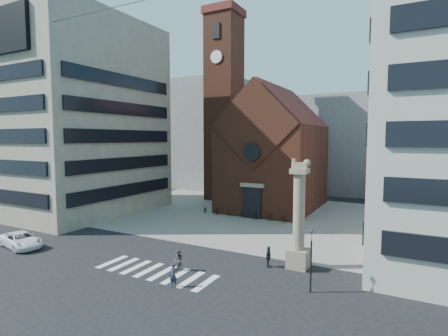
{
  "coord_description": "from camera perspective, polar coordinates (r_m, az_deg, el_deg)",
  "views": [
    {
      "loc": [
        17.5,
        -23.52,
        10.24
      ],
      "look_at": [
        0.66,
        8.0,
        7.19
      ],
      "focal_mm": 28.0,
      "sensor_mm": 36.0,
      "label": 1
    }
  ],
  "objects": [
    {
      "name": "bg_block_left",
      "position": [
        73.77,
        -2.46,
        5.47
      ],
      "size": [
        16.0,
        14.0,
        22.0
      ],
      "primitive_type": "cube",
      "color": "gray",
      "rests_on": "ground"
    },
    {
      "name": "building_left",
      "position": [
        53.42,
        -23.14,
        7.45
      ],
      "size": [
        18.0,
        20.0,
        26.0
      ],
      "primitive_type": "cube",
      "color": "tan",
      "rests_on": "ground"
    },
    {
      "name": "bg_block_right",
      "position": [
        65.7,
        32.2,
        5.67
      ],
      "size": [
        16.0,
        14.0,
        24.0
      ],
      "primitive_type": "cube",
      "color": "gray",
      "rests_on": "ground"
    },
    {
      "name": "scooter_0",
      "position": [
        48.23,
        -3.09,
        -6.77
      ],
      "size": [
        1.22,
        1.82,
        0.91
      ],
      "primitive_type": "imported",
      "rotation": [
        0.0,
        0.0,
        0.4
      ],
      "color": "black",
      "rests_on": "piazza"
    },
    {
      "name": "zebra_crossing",
      "position": [
        28.52,
        -11.13,
        -16.25
      ],
      "size": [
        10.2,
        3.2,
        0.01
      ],
      "primitive_type": null,
      "color": "white",
      "rests_on": "ground"
    },
    {
      "name": "scooter_2",
      "position": [
        46.45,
        0.87,
        -7.22
      ],
      "size": [
        1.22,
        1.82,
        0.91
      ],
      "primitive_type": "imported",
      "rotation": [
        0.0,
        0.0,
        0.4
      ],
      "color": "black",
      "rests_on": "piazza"
    },
    {
      "name": "pedestrian_1",
      "position": [
        28.08,
        -7.4,
        -14.76
      ],
      "size": [
        0.93,
        0.81,
        1.64
      ],
      "primitive_type": "imported",
      "rotation": [
        0.0,
        0.0,
        -0.27
      ],
      "color": "#4F453F",
      "rests_on": "ground"
    },
    {
      "name": "campanile",
      "position": [
        58.66,
        0.02,
        10.26
      ],
      "size": [
        5.5,
        5.5,
        31.2
      ],
      "color": "#5F2D1D",
      "rests_on": "ground"
    },
    {
      "name": "traffic_light",
      "position": [
        24.51,
        14.02,
        -14.2
      ],
      "size": [
        0.13,
        0.16,
        4.3
      ],
      "color": "black",
      "rests_on": "ground"
    },
    {
      "name": "bg_block_mid",
      "position": [
        69.49,
        18.62,
        3.6
      ],
      "size": [
        14.0,
        12.0,
        18.0
      ],
      "primitive_type": "cube",
      "color": "gray",
      "rests_on": "ground"
    },
    {
      "name": "ground",
      "position": [
        31.06,
        -8.33,
        -14.43
      ],
      "size": [
        120.0,
        120.0,
        0.0
      ],
      "primitive_type": "plane",
      "color": "black",
      "rests_on": "ground"
    },
    {
      "name": "pedestrian_0",
      "position": [
        25.38,
        -8.27,
        -16.97
      ],
      "size": [
        0.65,
        0.49,
        1.63
      ],
      "primitive_type": "imported",
      "rotation": [
        0.0,
        0.0,
        0.18
      ],
      "color": "#2E2B3C",
      "rests_on": "ground"
    },
    {
      "name": "pedestrian_2",
      "position": [
        28.85,
        7.26,
        -14.18
      ],
      "size": [
        0.44,
        0.99,
        1.68
      ],
      "primitive_type": "imported",
      "rotation": [
        0.0,
        0.0,
        1.6
      ],
      "color": "black",
      "rests_on": "ground"
    },
    {
      "name": "church",
      "position": [
        51.66,
        8.29,
        2.33
      ],
      "size": [
        12.0,
        16.65,
        18.0
      ],
      "color": "#5F2D1D",
      "rests_on": "ground"
    },
    {
      "name": "lion_column",
      "position": [
        28.38,
        12.12,
        -9.06
      ],
      "size": [
        1.63,
        1.6,
        8.68
      ],
      "color": "gray",
      "rests_on": "ground"
    },
    {
      "name": "scooter_6",
      "position": [
        43.63,
        9.69,
        -8.08
      ],
      "size": [
        1.22,
        1.82,
        0.91
      ],
      "primitive_type": "imported",
      "rotation": [
        0.0,
        0.0,
        0.4
      ],
      "color": "black",
      "rests_on": "piazza"
    },
    {
      "name": "scooter_3",
      "position": [
        45.64,
        2.97,
        -7.38
      ],
      "size": [
        1.08,
        1.73,
        1.01
      ],
      "primitive_type": "imported",
      "rotation": [
        0.0,
        0.0,
        0.4
      ],
      "color": "black",
      "rests_on": "piazza"
    },
    {
      "name": "white_car",
      "position": [
        38.51,
        -30.22,
        -10.12
      ],
      "size": [
        5.47,
        3.24,
        1.43
      ],
      "primitive_type": "imported",
      "rotation": [
        0.0,
        0.0,
        1.39
      ],
      "color": "white",
      "rests_on": "ground"
    },
    {
      "name": "piazza",
      "position": [
        47.1,
        5.65,
        -7.67
      ],
      "size": [
        46.0,
        30.0,
        0.05
      ],
      "primitive_type": "cube",
      "color": "gray",
      "rests_on": "ground"
    },
    {
      "name": "scooter_4",
      "position": [
        44.91,
        5.14,
        -7.66
      ],
      "size": [
        1.22,
        1.82,
        0.91
      ],
      "primitive_type": "imported",
      "rotation": [
        0.0,
        0.0,
        0.4
      ],
      "color": "black",
      "rests_on": "piazza"
    },
    {
      "name": "scooter_1",
      "position": [
        47.3,
        -1.14,
        -6.94
      ],
      "size": [
        1.08,
        1.73,
        1.01
      ],
      "primitive_type": "imported",
      "rotation": [
        0.0,
        0.0,
        0.4
      ],
      "color": "black",
      "rests_on": "piazza"
    },
    {
      "name": "scooter_5",
      "position": [
        44.23,
        7.38,
        -7.81
      ],
      "size": [
        1.08,
        1.73,
        1.01
      ],
      "primitive_type": "imported",
      "rotation": [
        0.0,
        0.0,
        0.4
      ],
      "color": "black",
      "rests_on": "piazza"
    }
  ]
}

